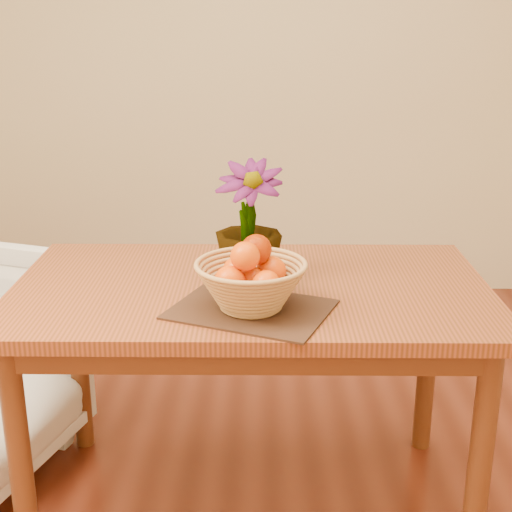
{
  "coord_description": "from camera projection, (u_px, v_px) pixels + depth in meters",
  "views": [
    {
      "loc": [
        0.03,
        -1.67,
        1.48
      ],
      "look_at": [
        0.02,
        0.12,
        0.9
      ],
      "focal_mm": 50.0,
      "sensor_mm": 36.0,
      "label": 1
    }
  ],
  "objects": [
    {
      "name": "orange_pile",
      "position": [
        252.0,
        266.0,
        1.87
      ],
      "size": [
        0.19,
        0.18,
        0.15
      ],
      "rotation": [
        0.0,
        0.0,
        0.03
      ],
      "color": "#EA5A03",
      "rests_on": "wicker_basket"
    },
    {
      "name": "wicker_basket",
      "position": [
        251.0,
        287.0,
        1.89
      ],
      "size": [
        0.3,
        0.3,
        0.12
      ],
      "color": "tan",
      "rests_on": "placemat"
    },
    {
      "name": "placemat",
      "position": [
        251.0,
        309.0,
        1.91
      ],
      "size": [
        0.49,
        0.43,
        0.01
      ],
      "primitive_type": "cube",
      "rotation": [
        0.0,
        0.0,
        -0.39
      ],
      "color": "#381E14",
      "rests_on": "table"
    },
    {
      "name": "wall_back",
      "position": [
        257.0,
        49.0,
        3.76
      ],
      "size": [
        4.0,
        0.02,
        2.7
      ],
      "primitive_type": "cube",
      "color": "beige",
      "rests_on": "floor"
    },
    {
      "name": "potted_plant",
      "position": [
        249.0,
        222.0,
        2.08
      ],
      "size": [
        0.22,
        0.22,
        0.36
      ],
      "primitive_type": "imported",
      "rotation": [
        0.0,
        0.0,
        -0.1
      ],
      "color": "#154814",
      "rests_on": "table"
    },
    {
      "name": "table",
      "position": [
        251.0,
        312.0,
        2.12
      ],
      "size": [
        1.4,
        0.8,
        0.75
      ],
      "color": "brown",
      "rests_on": "floor"
    }
  ]
}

